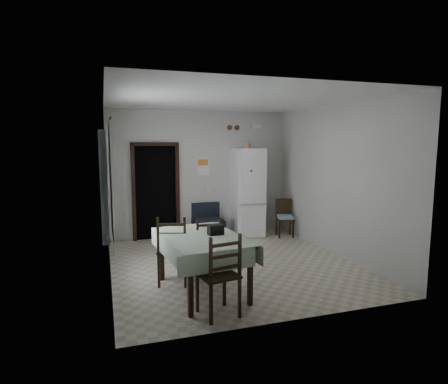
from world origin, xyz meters
TOP-DOWN VIEW (x-y plane):
  - ground at (0.00, 0.00)m, footprint 4.50×4.50m
  - ceiling at (0.00, 0.00)m, footprint 4.20×4.50m
  - wall_back at (0.00, 2.25)m, footprint 4.20×0.02m
  - wall_front at (0.00, -2.25)m, footprint 4.20×0.02m
  - wall_left at (-2.10, 0.00)m, footprint 0.02×4.50m
  - wall_right at (2.10, 0.00)m, footprint 0.02×4.50m
  - doorway at (-1.05, 2.45)m, footprint 1.06×0.52m
  - window_recess at (-2.15, -0.20)m, footprint 0.10×1.20m
  - curtain at (-2.04, -0.20)m, footprint 0.02×1.45m
  - curtain_rod at (-2.03, -0.20)m, footprint 0.02×1.60m
  - calendar at (0.05, 2.24)m, footprint 0.28×0.02m
  - calendar_image at (0.05, 2.23)m, footprint 0.24×0.01m
  - light_switch at (0.15, 2.24)m, footprint 0.08×0.02m
  - vent_left at (0.70, 2.23)m, footprint 0.12×0.03m
  - vent_right at (0.88, 2.23)m, footprint 0.12×0.03m
  - emergency_light at (1.35, 2.21)m, footprint 0.25×0.07m
  - fridge at (1.04, 1.93)m, footprint 0.70×0.70m
  - tan_cone at (0.99, 1.87)m, footprint 0.24×0.24m
  - navy_seat at (0.08, 1.93)m, footprint 0.68×0.66m
  - corner_chair at (1.82, 1.52)m, footprint 0.45×0.45m
  - dining_table at (-0.83, -1.04)m, footprint 1.23×1.72m
  - black_bag at (-0.62, -1.03)m, footprint 0.24×0.16m
  - dining_chair_far_left at (-1.17, -0.57)m, footprint 0.58×0.58m
  - dining_chair_far_right at (-0.61, -0.50)m, footprint 0.46×0.46m
  - dining_chair_near_head at (-0.83, -1.82)m, footprint 0.54×0.54m

SIDE VIEW (x-z plane):
  - ground at x=0.00m, z-range 0.00..0.00m
  - navy_seat at x=0.08m, z-range 0.00..0.79m
  - dining_table at x=-0.83m, z-range 0.00..0.84m
  - corner_chair at x=1.82m, z-range 0.00..0.87m
  - dining_chair_far_right at x=-0.61m, z-range 0.00..1.01m
  - dining_chair_near_head at x=-0.83m, z-range 0.00..1.08m
  - dining_chair_far_left at x=-1.17m, z-range 0.00..1.08m
  - black_bag at x=-0.62m, z-range 0.84..0.98m
  - fridge at x=1.04m, z-range 0.00..2.05m
  - doorway at x=-1.05m, z-range -0.05..2.17m
  - light_switch at x=0.15m, z-range 1.04..1.16m
  - wall_back at x=0.00m, z-range 0.00..2.90m
  - wall_front at x=0.00m, z-range 0.00..2.90m
  - wall_left at x=-2.10m, z-range 0.00..2.90m
  - wall_right at x=2.10m, z-range 0.00..2.90m
  - window_recess at x=-2.15m, z-range 0.75..2.35m
  - curtain at x=-2.04m, z-range 0.62..2.48m
  - calendar at x=0.05m, z-range 1.42..1.82m
  - calendar_image at x=0.05m, z-range 1.65..1.79m
  - tan_cone at x=0.99m, z-range 2.05..2.24m
  - curtain_rod at x=-2.03m, z-range 2.49..2.51m
  - vent_left at x=0.70m, z-range 2.46..2.58m
  - vent_right at x=0.88m, z-range 2.46..2.58m
  - emergency_light at x=1.35m, z-range 2.50..2.59m
  - ceiling at x=0.00m, z-range 2.89..2.91m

